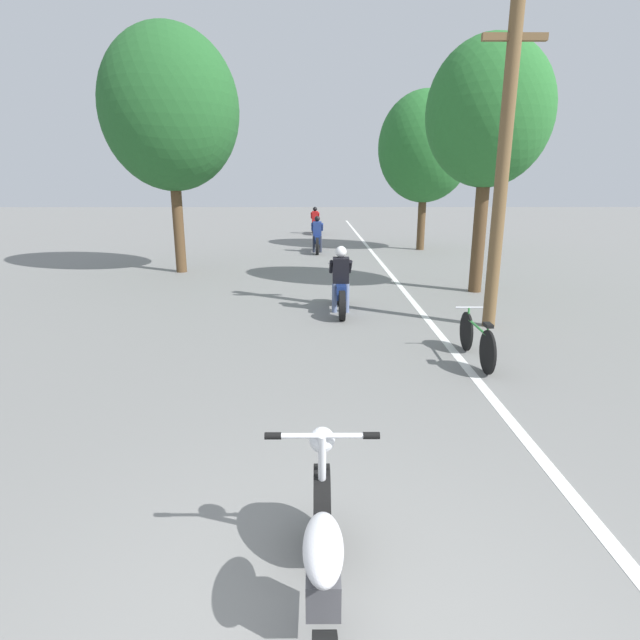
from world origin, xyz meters
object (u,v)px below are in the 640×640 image
at_px(roadside_tree_left, 170,110).
at_px(motorcycle_rider_mid, 317,239).
at_px(utility_pole, 502,170).
at_px(roadside_tree_right_far, 425,147).
at_px(motorcycle_foreground, 323,572).
at_px(motorcycle_rider_far, 315,224).
at_px(roadside_tree_right_near, 489,114).
at_px(motorcycle_rider_lead, 341,287).
at_px(bicycle_parked, 477,340).

distance_m(roadside_tree_left, motorcycle_rider_mid, 7.58).
bearing_deg(utility_pole, roadside_tree_right_far, 85.02).
height_order(roadside_tree_right_far, motorcycle_foreground, roadside_tree_right_far).
relative_size(roadside_tree_left, motorcycle_rider_far, 3.42).
height_order(roadside_tree_right_near, motorcycle_rider_lead, roadside_tree_right_near).
height_order(roadside_tree_left, motorcycle_rider_lead, roadside_tree_left).
distance_m(roadside_tree_right_far, motorcycle_rider_lead, 11.82).
height_order(motorcycle_foreground, motorcycle_rider_far, motorcycle_rider_far).
bearing_deg(bicycle_parked, motorcycle_rider_far, 97.04).
bearing_deg(motorcycle_foreground, motorcycle_rider_far, 90.28).
height_order(utility_pole, roadside_tree_right_near, roadside_tree_right_near).
distance_m(motorcycle_rider_lead, bicycle_parked, 3.69).
distance_m(roadside_tree_right_near, motorcycle_rider_lead, 5.53).
bearing_deg(bicycle_parked, roadside_tree_right_far, 82.14).
relative_size(motorcycle_foreground, bicycle_parked, 1.26).
relative_size(roadside_tree_left, bicycle_parked, 4.14).
relative_size(motorcycle_rider_lead, motorcycle_rider_far, 0.98).
xyz_separation_m(roadside_tree_left, motorcycle_foreground, (4.28, -13.05, -4.31)).
relative_size(motorcycle_foreground, motorcycle_rider_far, 1.04).
relative_size(roadside_tree_right_near, motorcycle_rider_lead, 2.97).
bearing_deg(utility_pole, motorcycle_rider_mid, 106.90).
relative_size(motorcycle_foreground, motorcycle_rider_lead, 1.06).
relative_size(utility_pole, roadside_tree_right_near, 0.94).
height_order(utility_pole, motorcycle_rider_mid, utility_pole).
bearing_deg(motorcycle_foreground, motorcycle_rider_lead, 86.60).
relative_size(roadside_tree_right_near, roadside_tree_left, 0.85).
distance_m(roadside_tree_right_near, motorcycle_rider_far, 16.40).
bearing_deg(motorcycle_rider_lead, motorcycle_rider_mid, 92.87).
relative_size(roadside_tree_right_near, motorcycle_foreground, 2.79).
bearing_deg(motorcycle_rider_mid, roadside_tree_left, -132.38).
height_order(roadside_tree_right_near, roadside_tree_right_far, roadside_tree_right_far).
bearing_deg(motorcycle_rider_lead, bicycle_parked, -58.10).
xyz_separation_m(utility_pole, motorcycle_rider_far, (-3.42, 18.65, -2.35)).
bearing_deg(motorcycle_rider_far, roadside_tree_left, -108.47).
bearing_deg(roadside_tree_right_far, motorcycle_rider_mid, -169.07).
bearing_deg(roadside_tree_left, motorcycle_rider_lead, -47.02).
distance_m(motorcycle_foreground, motorcycle_rider_lead, 7.97).
bearing_deg(roadside_tree_right_near, roadside_tree_left, 160.01).
distance_m(utility_pole, bicycle_parked, 3.36).
height_order(utility_pole, bicycle_parked, utility_pole).
bearing_deg(roadside_tree_right_near, motorcycle_rider_lead, -149.53).
bearing_deg(motorcycle_rider_far, roadside_tree_right_near, -74.99).
xyz_separation_m(roadside_tree_right_near, motorcycle_rider_far, (-4.14, 15.43, -3.69)).
bearing_deg(motorcycle_foreground, roadside_tree_right_near, 68.21).
height_order(roadside_tree_right_near, roadside_tree_left, roadside_tree_left).
distance_m(roadside_tree_left, motorcycle_rider_lead, 8.13).
xyz_separation_m(utility_pole, roadside_tree_right_near, (0.72, 3.22, 1.33)).
bearing_deg(bicycle_parked, motorcycle_rider_lead, 121.90).
relative_size(utility_pole, motorcycle_rider_mid, 2.67).
xyz_separation_m(roadside_tree_left, motorcycle_rider_lead, (4.75, -5.10, -4.20)).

